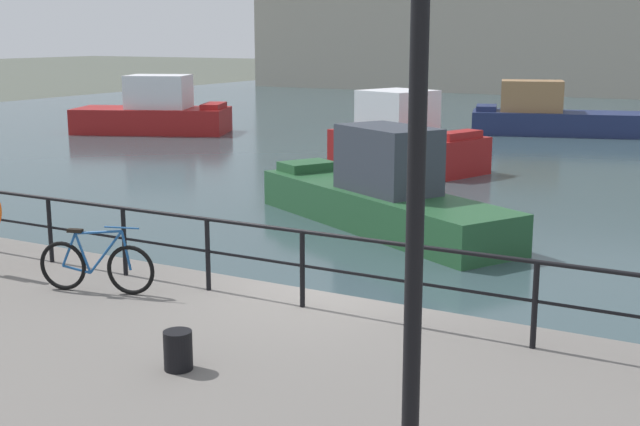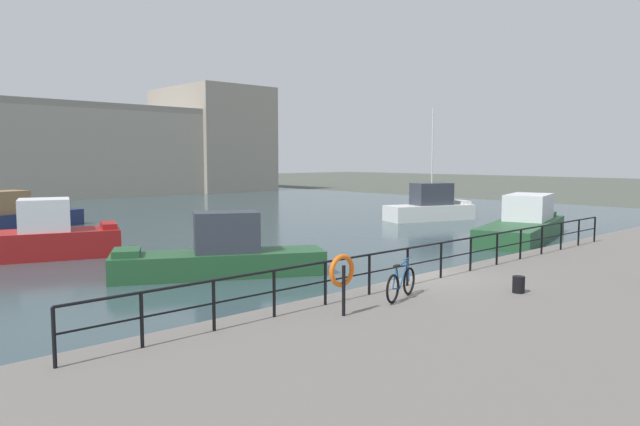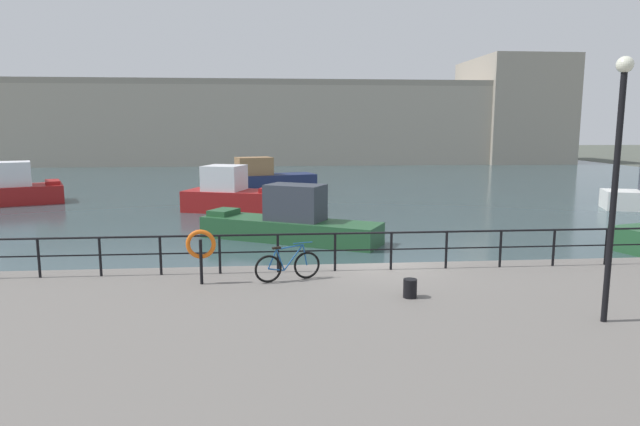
{
  "view_description": "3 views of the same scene",
  "coord_description": "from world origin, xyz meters",
  "px_view_note": "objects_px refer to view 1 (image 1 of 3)",
  "views": [
    {
      "loc": [
        5.62,
        -10.15,
        4.42
      ],
      "look_at": [
        -1.15,
        1.97,
        1.45
      ],
      "focal_mm": 47.25,
      "sensor_mm": 36.0,
      "label": 1
    },
    {
      "loc": [
        -14.11,
        -10.81,
        4.33
      ],
      "look_at": [
        -1.47,
        2.84,
        2.58
      ],
      "focal_mm": 32.72,
      "sensor_mm": 36.0,
      "label": 2
    },
    {
      "loc": [
        -3.18,
        -15.49,
        4.75
      ],
      "look_at": [
        -1.59,
        2.67,
        1.88
      ],
      "focal_mm": 30.96,
      "sensor_mm": 36.0,
      "label": 3
    }
  ],
  "objects_px": {
    "quay_lamp_post": "(418,84)",
    "moored_white_yacht": "(549,116)",
    "mooring_bollard": "(178,350)",
    "moored_cabin_cruiser": "(404,139)",
    "moored_small_launch": "(155,112)",
    "moored_green_narrowboat": "(381,194)",
    "parked_bicycle": "(96,266)"
  },
  "relations": [
    {
      "from": "moored_cabin_cruiser",
      "to": "quay_lamp_post",
      "type": "bearing_deg",
      "value": -47.86
    },
    {
      "from": "parked_bicycle",
      "to": "moored_green_narrowboat",
      "type": "bearing_deg",
      "value": 71.12
    },
    {
      "from": "moored_white_yacht",
      "to": "moored_cabin_cruiser",
      "type": "relative_size",
      "value": 1.36
    },
    {
      "from": "moored_small_launch",
      "to": "moored_cabin_cruiser",
      "type": "distance_m",
      "value": 14.58
    },
    {
      "from": "moored_white_yacht",
      "to": "moored_small_launch",
      "type": "height_order",
      "value": "moored_small_launch"
    },
    {
      "from": "moored_white_yacht",
      "to": "mooring_bollard",
      "type": "bearing_deg",
      "value": 80.33
    },
    {
      "from": "moored_small_launch",
      "to": "quay_lamp_post",
      "type": "height_order",
      "value": "quay_lamp_post"
    },
    {
      "from": "quay_lamp_post",
      "to": "mooring_bollard",
      "type": "bearing_deg",
      "value": 151.66
    },
    {
      "from": "moored_small_launch",
      "to": "parked_bicycle",
      "type": "distance_m",
      "value": 26.99
    },
    {
      "from": "parked_bicycle",
      "to": "mooring_bollard",
      "type": "height_order",
      "value": "parked_bicycle"
    },
    {
      "from": "mooring_bollard",
      "to": "quay_lamp_post",
      "type": "relative_size",
      "value": 0.08
    },
    {
      "from": "moored_small_launch",
      "to": "moored_green_narrowboat",
      "type": "xyz_separation_m",
      "value": [
        17.1,
        -12.37,
        -0.15
      ]
    },
    {
      "from": "mooring_bollard",
      "to": "quay_lamp_post",
      "type": "distance_m",
      "value": 5.1
    },
    {
      "from": "mooring_bollard",
      "to": "moored_green_narrowboat",
      "type": "bearing_deg",
      "value": 103.17
    },
    {
      "from": "parked_bicycle",
      "to": "moored_small_launch",
      "type": "bearing_deg",
      "value": 111.77
    },
    {
      "from": "moored_green_narrowboat",
      "to": "moored_small_launch",
      "type": "bearing_deg",
      "value": -7.55
    },
    {
      "from": "quay_lamp_post",
      "to": "moored_white_yacht",
      "type": "bearing_deg",
      "value": 102.61
    },
    {
      "from": "moored_green_narrowboat",
      "to": "quay_lamp_post",
      "type": "relative_size",
      "value": 1.45
    },
    {
      "from": "moored_white_yacht",
      "to": "moored_small_launch",
      "type": "bearing_deg",
      "value": 10.72
    },
    {
      "from": "moored_green_narrowboat",
      "to": "parked_bicycle",
      "type": "distance_m",
      "value": 8.82
    },
    {
      "from": "parked_bicycle",
      "to": "quay_lamp_post",
      "type": "height_order",
      "value": "quay_lamp_post"
    },
    {
      "from": "parked_bicycle",
      "to": "moored_white_yacht",
      "type": "bearing_deg",
      "value": 75.38
    },
    {
      "from": "moored_green_narrowboat",
      "to": "parked_bicycle",
      "type": "bearing_deg",
      "value": 116.03
    },
    {
      "from": "moored_small_launch",
      "to": "moored_green_narrowboat",
      "type": "distance_m",
      "value": 21.1
    },
    {
      "from": "mooring_bollard",
      "to": "quay_lamp_post",
      "type": "bearing_deg",
      "value": -28.34
    },
    {
      "from": "moored_cabin_cruiser",
      "to": "parked_bicycle",
      "type": "distance_m",
      "value": 17.41
    },
    {
      "from": "moored_small_launch",
      "to": "parked_bicycle",
      "type": "height_order",
      "value": "moored_small_launch"
    },
    {
      "from": "moored_white_yacht",
      "to": "moored_cabin_cruiser",
      "type": "distance_m",
      "value": 12.26
    },
    {
      "from": "moored_white_yacht",
      "to": "parked_bicycle",
      "type": "xyz_separation_m",
      "value": [
        1.0,
        -29.33,
        0.34
      ]
    },
    {
      "from": "moored_white_yacht",
      "to": "mooring_bollard",
      "type": "height_order",
      "value": "moored_white_yacht"
    },
    {
      "from": "moored_green_narrowboat",
      "to": "moored_cabin_cruiser",
      "type": "distance_m",
      "value": 8.94
    },
    {
      "from": "moored_cabin_cruiser",
      "to": "quay_lamp_post",
      "type": "relative_size",
      "value": 1.08
    }
  ]
}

